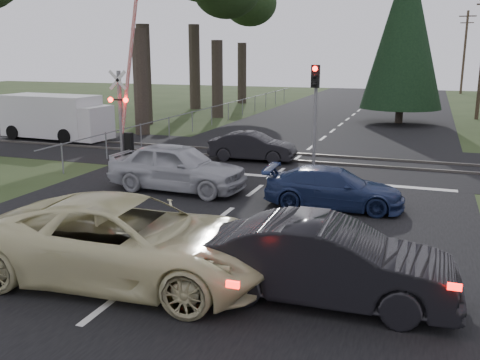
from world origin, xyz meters
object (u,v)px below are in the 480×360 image
at_px(utility_pole_far, 465,51).
at_px(cream_coupe, 128,241).
at_px(dark_car_far, 253,147).
at_px(traffic_signal_center, 315,98).
at_px(crossing_signal, 125,111).
at_px(dark_hatchback, 328,262).
at_px(white_van, 58,117).
at_px(blue_sedan, 334,188).
at_px(silver_car, 177,167).

bearing_deg(utility_pole_far, cream_coupe, -98.71).
distance_m(utility_pole_far, dark_car_far, 45.46).
relative_size(traffic_signal_center, cream_coupe, 0.67).
bearing_deg(crossing_signal, dark_hatchback, -45.20).
distance_m(cream_coupe, dark_car_far, 12.78).
relative_size(traffic_signal_center, utility_pole_far, 0.46).
distance_m(cream_coupe, dark_hatchback, 4.04).
height_order(dark_car_far, white_van, white_van).
height_order(blue_sedan, dark_car_far, dark_car_far).
bearing_deg(crossing_signal, blue_sedan, -25.86).
distance_m(traffic_signal_center, dark_car_far, 3.48).
height_order(dark_hatchback, blue_sedan, dark_hatchback).
bearing_deg(utility_pole_far, traffic_signal_center, -99.60).
distance_m(utility_pole_far, white_van, 47.51).
xyz_separation_m(silver_car, white_van, (-10.88, 7.79, 0.38)).
bearing_deg(dark_car_far, silver_car, 169.38).
bearing_deg(blue_sedan, crossing_signal, 61.56).
bearing_deg(traffic_signal_center, cream_coupe, -95.49).
bearing_deg(cream_coupe, white_van, 37.86).
bearing_deg(utility_pole_far, blue_sedan, -96.43).
bearing_deg(dark_hatchback, white_van, 48.70).
bearing_deg(blue_sedan, traffic_signal_center, 15.11).
bearing_deg(utility_pole_far, white_van, -117.50).
distance_m(crossing_signal, traffic_signal_center, 8.36).
height_order(silver_car, white_van, white_van).
bearing_deg(silver_car, white_van, 57.37).
xyz_separation_m(traffic_signal_center, cream_coupe, (-1.20, -12.48, -1.95)).
height_order(crossing_signal, traffic_signal_center, crossing_signal).
distance_m(crossing_signal, dark_hatchback, 15.79).
bearing_deg(white_van, cream_coupe, -44.93).
xyz_separation_m(cream_coupe, dark_hatchback, (4.02, 0.42, -0.07)).
height_order(traffic_signal_center, dark_car_far, traffic_signal_center).
height_order(traffic_signal_center, white_van, traffic_signal_center).
height_order(dark_hatchback, silver_car, silver_car).
bearing_deg(silver_car, cream_coupe, -158.78).
height_order(traffic_signal_center, blue_sedan, traffic_signal_center).
bearing_deg(white_van, crossing_signal, -24.25).
bearing_deg(traffic_signal_center, dark_hatchback, -76.86).
xyz_separation_m(silver_car, blue_sedan, (5.35, -0.31, -0.21)).
bearing_deg(traffic_signal_center, blue_sedan, -72.31).
bearing_deg(silver_car, utility_pole_far, -9.46).
bearing_deg(dark_hatchback, blue_sedan, 7.34).
bearing_deg(dark_hatchback, traffic_signal_center, 11.71).
relative_size(crossing_signal, silver_car, 1.47).
bearing_deg(blue_sedan, cream_coupe, 152.88).
height_order(crossing_signal, blue_sedan, crossing_signal).
height_order(utility_pole_far, blue_sedan, utility_pole_far).
bearing_deg(blue_sedan, silver_car, 84.15).
height_order(traffic_signal_center, cream_coupe, traffic_signal_center).
relative_size(utility_pole_far, white_van, 1.47).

